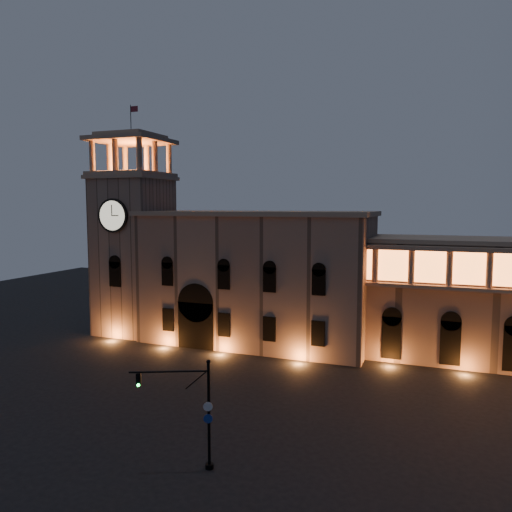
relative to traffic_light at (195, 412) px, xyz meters
name	(u,v)px	position (x,y,z in m)	size (l,w,h in m)	color
ground	(193,403)	(-5.69, 10.23, -4.10)	(160.00, 160.00, 0.00)	black
government_building	(256,277)	(-7.76, 32.16, 4.67)	(30.80, 12.80, 17.60)	#896A5A
clock_tower	(134,246)	(-26.19, 31.21, 8.40)	(9.80, 9.80, 32.40)	#896A5A
traffic_light	(195,412)	(0.00, 0.00, 0.00)	(5.27, 2.57, 7.81)	black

